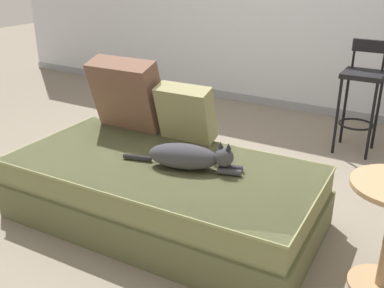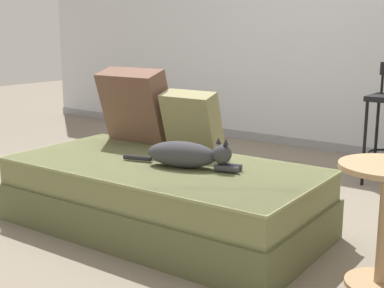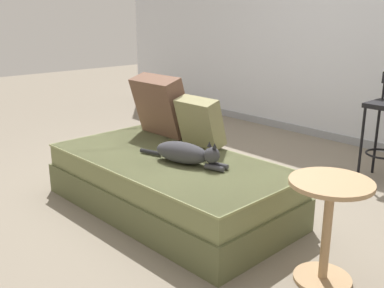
{
  "view_description": "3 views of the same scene",
  "coord_description": "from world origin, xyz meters",
  "px_view_note": "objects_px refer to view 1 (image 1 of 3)",
  "views": [
    {
      "loc": [
        1.4,
        -2.43,
        1.56
      ],
      "look_at": [
        0.15,
        -0.3,
        0.53
      ],
      "focal_mm": 42.0,
      "sensor_mm": 36.0,
      "label": 1
    },
    {
      "loc": [
        1.98,
        -2.76,
        1.19
      ],
      "look_at": [
        0.15,
        -0.3,
        0.53
      ],
      "focal_mm": 50.0,
      "sensor_mm": 36.0,
      "label": 2
    },
    {
      "loc": [
        2.42,
        -2.37,
        1.44
      ],
      "look_at": [
        0.15,
        -0.3,
        0.53
      ],
      "focal_mm": 42.0,
      "sensor_mm": 36.0,
      "label": 3
    }
  ],
  "objects_px": {
    "throw_pillow_corner": "(127,94)",
    "bar_stool_near_window": "(362,88)",
    "cat": "(188,157)",
    "throw_pillow_middle": "(186,113)",
    "couch": "(163,192)"
  },
  "relations": [
    {
      "from": "couch",
      "to": "cat",
      "type": "distance_m",
      "value": 0.33
    },
    {
      "from": "throw_pillow_middle",
      "to": "couch",
      "type": "bearing_deg",
      "value": -81.2
    },
    {
      "from": "throw_pillow_corner",
      "to": "bar_stool_near_window",
      "type": "bearing_deg",
      "value": 46.95
    },
    {
      "from": "cat",
      "to": "throw_pillow_corner",
      "type": "bearing_deg",
      "value": 154.02
    },
    {
      "from": "cat",
      "to": "throw_pillow_middle",
      "type": "bearing_deg",
      "value": 123.05
    },
    {
      "from": "throw_pillow_middle",
      "to": "bar_stool_near_window",
      "type": "xyz_separation_m",
      "value": [
        0.85,
        1.41,
        -0.05
      ]
    },
    {
      "from": "couch",
      "to": "throw_pillow_middle",
      "type": "xyz_separation_m",
      "value": [
        -0.06,
        0.37,
        0.4
      ]
    },
    {
      "from": "throw_pillow_middle",
      "to": "bar_stool_near_window",
      "type": "bearing_deg",
      "value": 58.83
    },
    {
      "from": "throw_pillow_corner",
      "to": "throw_pillow_middle",
      "type": "relative_size",
      "value": 1.31
    },
    {
      "from": "throw_pillow_corner",
      "to": "cat",
      "type": "relative_size",
      "value": 0.71
    },
    {
      "from": "couch",
      "to": "throw_pillow_corner",
      "type": "distance_m",
      "value": 0.79
    },
    {
      "from": "throw_pillow_corner",
      "to": "couch",
      "type": "bearing_deg",
      "value": -34.11
    },
    {
      "from": "throw_pillow_corner",
      "to": "throw_pillow_middle",
      "type": "height_order",
      "value": "throw_pillow_corner"
    },
    {
      "from": "cat",
      "to": "couch",
      "type": "bearing_deg",
      "value": -174.84
    },
    {
      "from": "couch",
      "to": "cat",
      "type": "xyz_separation_m",
      "value": [
        0.18,
        0.02,
        0.27
      ]
    }
  ]
}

